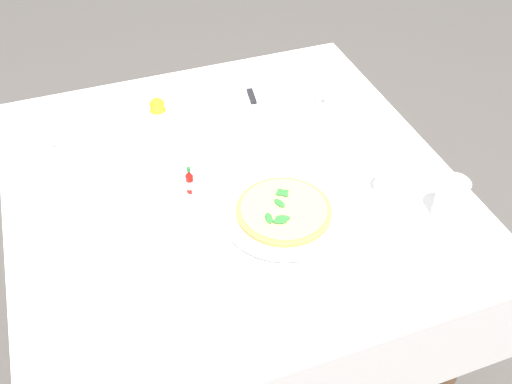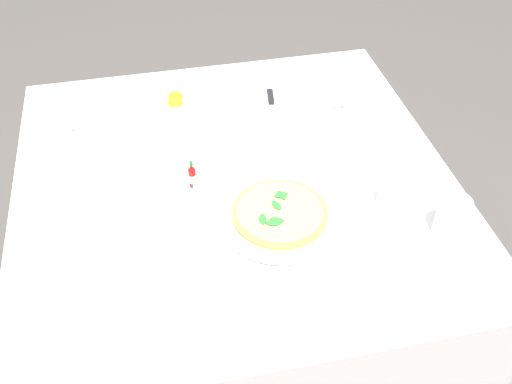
% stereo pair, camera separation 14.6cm
% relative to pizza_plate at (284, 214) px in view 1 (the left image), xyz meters
% --- Properties ---
extents(ground_plane, '(8.00, 8.00, 0.00)m').
position_rel_pizza_plate_xyz_m(ground_plane, '(0.18, 0.08, -0.76)').
color(ground_plane, '#4C4742').
extents(dining_table, '(1.15, 1.15, 0.75)m').
position_rel_pizza_plate_xyz_m(dining_table, '(0.18, 0.08, -0.14)').
color(dining_table, white).
rests_on(dining_table, ground_plane).
extents(pizza_plate, '(0.31, 0.31, 0.02)m').
position_rel_pizza_plate_xyz_m(pizza_plate, '(0.00, 0.00, 0.00)').
color(pizza_plate, white).
rests_on(pizza_plate, dining_table).
extents(pizza, '(0.24, 0.24, 0.02)m').
position_rel_pizza_plate_xyz_m(pizza, '(0.00, 0.00, 0.01)').
color(pizza, '#C68E47').
rests_on(pizza, pizza_plate).
extents(coffee_cup_center_back, '(0.13, 0.13, 0.06)m').
position_rel_pizza_plate_xyz_m(coffee_cup_center_back, '(0.39, -0.33, 0.02)').
color(coffee_cup_center_back, white).
rests_on(coffee_cup_center_back, dining_table).
extents(coffee_cup_far_left, '(0.13, 0.13, 0.07)m').
position_rel_pizza_plate_xyz_m(coffee_cup_far_left, '(0.44, 0.45, 0.02)').
color(coffee_cup_far_left, white).
rests_on(coffee_cup_far_left, dining_table).
extents(coffee_cup_far_right, '(0.13, 0.13, 0.07)m').
position_rel_pizza_plate_xyz_m(coffee_cup_far_right, '(-0.01, -0.29, 0.02)').
color(coffee_cup_far_right, white).
rests_on(coffee_cup_far_right, dining_table).
extents(water_glass_near_left, '(0.07, 0.07, 0.11)m').
position_rel_pizza_plate_xyz_m(water_glass_near_left, '(-0.13, -0.38, 0.04)').
color(water_glass_near_left, white).
rests_on(water_glass_near_left, dining_table).
extents(napkin_folded, '(0.24, 0.17, 0.02)m').
position_rel_pizza_plate_xyz_m(napkin_folded, '(0.54, -0.10, -0.00)').
color(napkin_folded, white).
rests_on(napkin_folded, dining_table).
extents(dinner_knife, '(0.20, 0.05, 0.01)m').
position_rel_pizza_plate_xyz_m(dinner_knife, '(0.55, -0.10, 0.01)').
color(dinner_knife, silver).
rests_on(dinner_knife, napkin_folded).
extents(citrus_bowl, '(0.15, 0.15, 0.06)m').
position_rel_pizza_plate_xyz_m(citrus_bowl, '(0.51, 0.20, 0.01)').
color(citrus_bowl, white).
rests_on(citrus_bowl, dining_table).
extents(hot_sauce_bottle, '(0.02, 0.02, 0.08)m').
position_rel_pizza_plate_xyz_m(hot_sauce_bottle, '(0.17, 0.19, 0.02)').
color(hot_sauce_bottle, '#B7140F').
rests_on(hot_sauce_bottle, dining_table).
extents(salt_shaker, '(0.03, 0.03, 0.06)m').
position_rel_pizza_plate_xyz_m(salt_shaker, '(0.20, 0.20, 0.01)').
color(salt_shaker, white).
rests_on(salt_shaker, dining_table).
extents(pepper_shaker, '(0.03, 0.03, 0.06)m').
position_rel_pizza_plate_xyz_m(pepper_shaker, '(0.14, 0.18, 0.01)').
color(pepper_shaker, white).
rests_on(pepper_shaker, dining_table).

